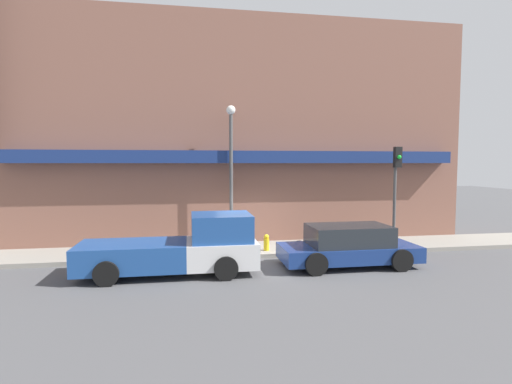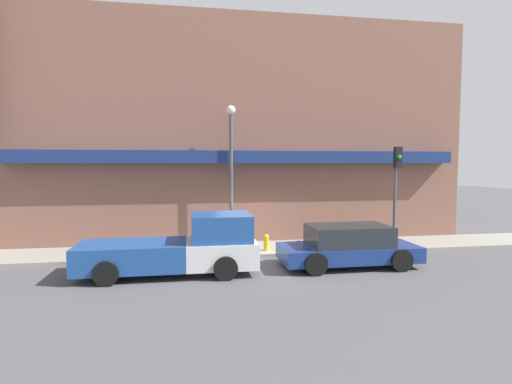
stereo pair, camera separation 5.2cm
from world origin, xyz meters
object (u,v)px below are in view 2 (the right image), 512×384
at_px(street_lamp, 231,159).
at_px(traffic_light, 396,179).
at_px(fire_hydrant, 266,242).
at_px(pickup_truck, 181,248).
at_px(parked_car, 348,246).

height_order(street_lamp, traffic_light, street_lamp).
xyz_separation_m(fire_hydrant, street_lamp, (-1.21, 1.11, 3.16)).
height_order(pickup_truck, parked_car, pickup_truck).
relative_size(parked_car, street_lamp, 0.83).
distance_m(fire_hydrant, street_lamp, 3.57).
bearing_deg(street_lamp, traffic_light, -10.97).
bearing_deg(fire_hydrant, street_lamp, 137.52).
bearing_deg(traffic_light, parked_car, -144.44).
xyz_separation_m(fire_hydrant, traffic_light, (5.16, -0.13, 2.39)).
bearing_deg(pickup_truck, traffic_light, 13.91).
xyz_separation_m(pickup_truck, traffic_light, (8.28, 1.97, 2.04)).
distance_m(parked_car, fire_hydrant, 3.20).
bearing_deg(parked_car, fire_hydrant, 137.81).
relative_size(pickup_truck, parked_car, 1.19).
bearing_deg(pickup_truck, fire_hydrant, 34.45).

